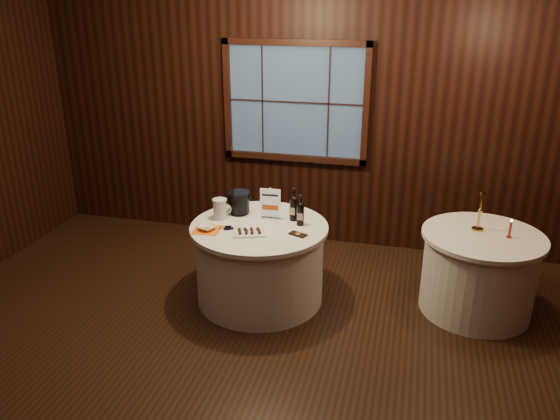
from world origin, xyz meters
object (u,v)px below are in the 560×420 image
(grape_bunch, at_px, (228,228))
(red_candle, at_px, (510,231))
(chocolate_plate, at_px, (249,232))
(brass_candlestick, at_px, (479,216))
(port_bottle_right, at_px, (300,212))
(ice_bucket, at_px, (239,202))
(main_table, at_px, (260,262))
(glass_pitcher, at_px, (220,209))
(sign_stand, at_px, (270,208))
(cracker_bowl, at_px, (207,228))
(port_bottle_left, at_px, (294,206))
(side_table, at_px, (478,272))
(chocolate_box, at_px, (298,234))

(grape_bunch, bearing_deg, red_candle, 10.24)
(chocolate_plate, relative_size, brass_candlestick, 0.89)
(port_bottle_right, relative_size, ice_bucket, 1.33)
(main_table, bearing_deg, chocolate_plate, -98.69)
(glass_pitcher, relative_size, red_candle, 1.12)
(sign_stand, bearing_deg, red_candle, -0.08)
(sign_stand, relative_size, cracker_bowl, 2.06)
(ice_bucket, height_order, grape_bunch, ice_bucket)
(sign_stand, height_order, port_bottle_left, port_bottle_left)
(sign_stand, xyz_separation_m, cracker_bowl, (-0.49, -0.40, -0.08))
(main_table, height_order, side_table, same)
(main_table, bearing_deg, port_bottle_left, 36.04)
(brass_candlestick, bearing_deg, red_candle, -23.21)
(port_bottle_left, height_order, red_candle, port_bottle_left)
(glass_pitcher, bearing_deg, chocolate_plate, -42.11)
(port_bottle_left, bearing_deg, ice_bucket, -172.54)
(ice_bucket, height_order, cracker_bowl, ice_bucket)
(main_table, bearing_deg, glass_pitcher, 170.86)
(ice_bucket, bearing_deg, grape_bunch, -86.29)
(side_table, relative_size, glass_pitcher, 5.49)
(port_bottle_right, height_order, ice_bucket, port_bottle_right)
(main_table, distance_m, grape_bunch, 0.50)
(side_table, xyz_separation_m, chocolate_box, (-1.61, -0.43, 0.39))
(brass_candlestick, relative_size, red_candle, 2.13)
(port_bottle_right, distance_m, grape_bunch, 0.68)
(grape_bunch, height_order, brass_candlestick, brass_candlestick)
(port_bottle_right, height_order, red_candle, port_bottle_right)
(grape_bunch, distance_m, red_candle, 2.49)
(port_bottle_left, xyz_separation_m, cracker_bowl, (-0.71, -0.42, -0.12))
(side_table, bearing_deg, sign_stand, -176.46)
(port_bottle_left, distance_m, brass_candlestick, 1.68)
(ice_bucket, xyz_separation_m, chocolate_plate, (0.24, -0.44, -0.10))
(ice_bucket, bearing_deg, cracker_bowl, -109.34)
(side_table, distance_m, brass_candlestick, 0.53)
(chocolate_box, distance_m, red_candle, 1.85)
(sign_stand, xyz_separation_m, brass_candlestick, (1.89, 0.20, 0.03))
(chocolate_box, height_order, glass_pitcher, glass_pitcher)
(ice_bucket, relative_size, red_candle, 1.26)
(ice_bucket, bearing_deg, chocolate_plate, -61.65)
(port_bottle_left, distance_m, grape_bunch, 0.65)
(ice_bucket, xyz_separation_m, brass_candlestick, (2.22, 0.15, 0.02))
(grape_bunch, bearing_deg, port_bottle_right, 24.14)
(chocolate_box, bearing_deg, grape_bunch, -153.68)
(sign_stand, height_order, port_bottle_right, sign_stand)
(port_bottle_right, height_order, chocolate_box, port_bottle_right)
(side_table, relative_size, chocolate_plate, 3.25)
(glass_pitcher, bearing_deg, side_table, -0.31)
(main_table, distance_m, red_candle, 2.27)
(brass_candlestick, bearing_deg, ice_bucket, -176.13)
(port_bottle_right, distance_m, glass_pitcher, 0.77)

